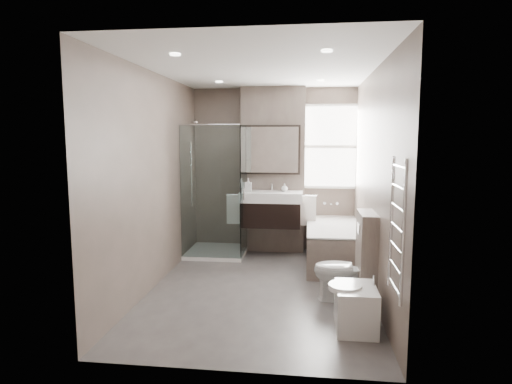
# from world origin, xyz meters

# --- Properties ---
(room) EXTENTS (2.70, 3.90, 2.70)m
(room) POSITION_xyz_m (0.00, 0.00, 1.30)
(room) COLOR #504B49
(room) RESTS_ON ground
(vanity_pier) EXTENTS (1.00, 0.25, 2.60)m
(vanity_pier) POSITION_xyz_m (0.00, 1.77, 1.30)
(vanity_pier) COLOR #63564E
(vanity_pier) RESTS_ON ground
(vanity) EXTENTS (0.95, 0.47, 0.66)m
(vanity) POSITION_xyz_m (0.00, 1.43, 0.74)
(vanity) COLOR black
(vanity) RESTS_ON vanity_pier
(mirror_cabinet) EXTENTS (0.86, 0.08, 0.76)m
(mirror_cabinet) POSITION_xyz_m (0.00, 1.61, 1.63)
(mirror_cabinet) COLOR black
(mirror_cabinet) RESTS_ON vanity_pier
(towel_left) EXTENTS (0.24, 0.06, 0.44)m
(towel_left) POSITION_xyz_m (-0.56, 1.40, 0.72)
(towel_left) COLOR white
(towel_left) RESTS_ON vanity_pier
(towel_right) EXTENTS (0.24, 0.06, 0.44)m
(towel_right) POSITION_xyz_m (0.56, 1.40, 0.72)
(towel_right) COLOR white
(towel_right) RESTS_ON vanity_pier
(shower_enclosure) EXTENTS (0.90, 0.90, 2.00)m
(shower_enclosure) POSITION_xyz_m (-0.75, 1.35, 0.49)
(shower_enclosure) COLOR white
(shower_enclosure) RESTS_ON ground
(bathtub) EXTENTS (0.75, 1.60, 0.57)m
(bathtub) POSITION_xyz_m (0.92, 1.10, 0.32)
(bathtub) COLOR #63564E
(bathtub) RESTS_ON ground
(window) EXTENTS (0.98, 0.06, 1.33)m
(window) POSITION_xyz_m (0.90, 1.88, 1.68)
(window) COLOR white
(window) RESTS_ON room
(toilet) EXTENTS (0.69, 0.42, 0.69)m
(toilet) POSITION_xyz_m (0.97, -0.29, 0.34)
(toilet) COLOR white
(toilet) RESTS_ON ground
(cistern_box) EXTENTS (0.19, 0.55, 1.00)m
(cistern_box) POSITION_xyz_m (1.21, -0.25, 0.50)
(cistern_box) COLOR #63564E
(cistern_box) RESTS_ON ground
(bidet) EXTENTS (0.45, 0.52, 0.54)m
(bidet) POSITION_xyz_m (1.01, -1.02, 0.22)
(bidet) COLOR white
(bidet) RESTS_ON ground
(towel_radiator) EXTENTS (0.03, 0.49, 1.10)m
(towel_radiator) POSITION_xyz_m (1.25, -1.60, 1.12)
(towel_radiator) COLOR silver
(towel_radiator) RESTS_ON room
(soap_bottle_a) EXTENTS (0.09, 0.09, 0.21)m
(soap_bottle_a) POSITION_xyz_m (-0.35, 1.41, 1.10)
(soap_bottle_a) COLOR white
(soap_bottle_a) RESTS_ON vanity
(soap_bottle_b) EXTENTS (0.10, 0.10, 0.12)m
(soap_bottle_b) POSITION_xyz_m (0.20, 1.49, 1.06)
(soap_bottle_b) COLOR white
(soap_bottle_b) RESTS_ON vanity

